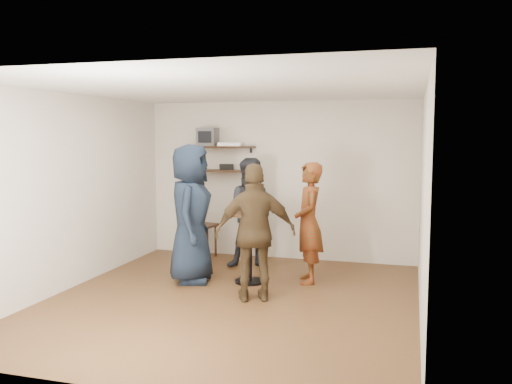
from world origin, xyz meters
TOP-DOWN VIEW (x-y plane):
  - room at (0.00, 0.00)m, footprint 4.58×5.08m
  - shelf_upper at (-1.00, 2.38)m, footprint 1.20×0.25m
  - shelf_lower at (-1.00, 2.38)m, footprint 1.20×0.25m
  - crt_monitor at (-1.21, 2.38)m, footprint 0.32×0.30m
  - dvd_deck at (-0.80, 2.38)m, footprint 0.40×0.24m
  - radio at (-0.88, 2.38)m, footprint 0.22×0.10m
  - power_strip at (-1.40, 2.42)m, footprint 0.30×0.05m
  - side_table at (-1.24, 2.08)m, footprint 0.56×0.56m
  - vase_lilies at (-1.24, 2.08)m, footprint 0.18×0.19m
  - drinks_table at (-0.02, 0.87)m, footprint 0.54×0.54m
  - wine_glass_fl at (-0.08, 0.84)m, footprint 0.07×0.07m
  - wine_glass_fr at (0.06, 0.85)m, footprint 0.07×0.07m
  - wine_glass_bl at (-0.04, 0.93)m, footprint 0.06×0.06m
  - wine_glass_br at (-0.01, 0.88)m, footprint 0.07×0.07m
  - person_plaid at (0.76, 1.12)m, footprint 0.57×0.70m
  - person_dark at (-0.20, 1.67)m, footprint 0.95×0.81m
  - person_navy at (-0.82, 0.70)m, footprint 0.80×1.05m
  - person_brown at (0.29, 0.11)m, footprint 1.08×0.76m

SIDE VIEW (x-z plane):
  - side_table at x=-1.24m, z-range 0.19..0.76m
  - drinks_table at x=-0.02m, z-range 0.14..1.13m
  - person_plaid at x=0.76m, z-range 0.00..1.68m
  - vase_lilies at x=-1.24m, z-range 0.41..1.29m
  - person_dark at x=-0.20m, z-range 0.00..1.70m
  - person_brown at x=0.29m, z-range 0.00..1.71m
  - person_navy at x=-0.82m, z-range 0.00..1.93m
  - wine_glass_bl at x=-0.04m, z-range 1.02..1.21m
  - wine_glass_br at x=-0.01m, z-range 1.02..1.23m
  - wine_glass_fr at x=0.06m, z-range 1.02..1.23m
  - wine_glass_fl at x=-0.08m, z-range 1.02..1.23m
  - room at x=0.00m, z-range -0.04..2.64m
  - shelf_lower at x=-1.00m, z-range 1.43..1.47m
  - power_strip at x=-1.40m, z-range 1.47..1.50m
  - radio at x=-0.88m, z-range 1.47..1.57m
  - shelf_upper at x=-1.00m, z-range 1.83..1.87m
  - dvd_deck at x=-0.80m, z-range 1.87..1.93m
  - crt_monitor at x=-1.21m, z-range 1.87..2.17m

